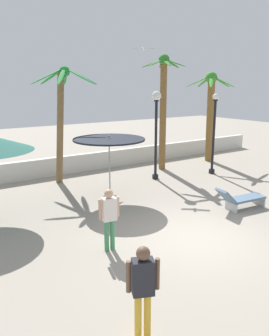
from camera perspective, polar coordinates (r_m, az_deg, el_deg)
ground_plane at (r=9.97m, az=10.02°, el=-11.35°), size 56.00×56.00×0.00m
boundary_wall at (r=16.81m, az=-10.83°, el=0.61°), size 25.20×0.30×0.86m
patio_umbrella_1 at (r=12.41m, az=-4.26°, el=4.17°), size 2.61×2.61×2.42m
palm_tree_0 at (r=19.31m, az=12.58°, el=9.89°), size 2.46×2.74×4.86m
palm_tree_1 at (r=14.98m, az=-12.09°, el=9.53°), size 3.07×2.85×4.95m
palm_tree_2 at (r=17.00m, az=4.82°, el=11.08°), size 2.23×2.08×5.60m
lamp_post_0 at (r=15.16m, az=3.64°, el=7.70°), size 0.41×0.41×3.92m
lamp_post_1 at (r=16.61m, az=13.13°, el=6.04°), size 0.30×0.30×3.79m
lounge_chair_1 at (r=12.32m, az=17.30°, el=-4.87°), size 1.94×0.76×0.84m
guest_0 at (r=5.88m, az=1.42°, el=-18.83°), size 0.52×0.36×1.70m
guest_1 at (r=8.76m, az=-4.27°, el=-7.66°), size 0.56×0.29×1.66m
seagull_0 at (r=16.19m, az=1.51°, el=19.24°), size 0.78×0.79×0.14m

